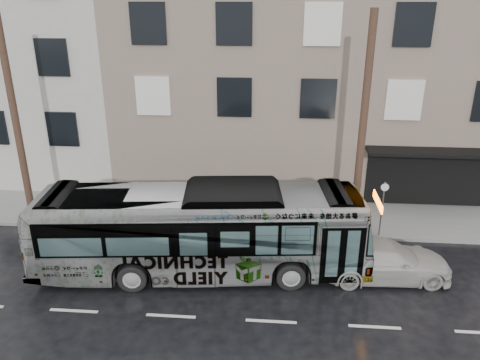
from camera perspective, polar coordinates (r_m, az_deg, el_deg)
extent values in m
plane|color=black|center=(17.70, -6.63, -11.20)|extent=(120.00, 120.00, 0.00)
cube|color=gray|center=(21.88, -4.20, -4.13)|extent=(90.00, 3.60, 0.15)
cube|color=gray|center=(27.62, 8.62, 12.92)|extent=(20.00, 12.00, 11.00)
cylinder|color=#503528|center=(18.80, 14.70, 5.79)|extent=(0.30, 0.30, 9.00)
cylinder|color=#503528|center=(21.40, -25.63, 6.24)|extent=(0.30, 0.30, 9.00)
cylinder|color=slate|center=(20.13, 16.91, -3.44)|extent=(0.06, 0.06, 2.40)
imported|color=#B2B2B2|center=(16.95, -4.82, -6.19)|extent=(12.16, 4.00, 3.33)
imported|color=#B4B2AB|center=(17.79, 17.06, -9.30)|extent=(4.93, 2.30, 1.39)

